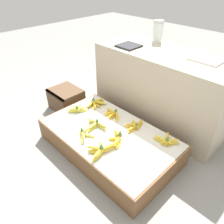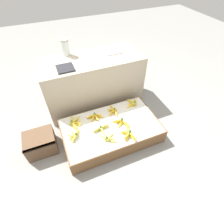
% 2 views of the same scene
% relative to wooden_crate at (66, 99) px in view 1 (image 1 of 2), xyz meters
% --- Properties ---
extents(ground_plane, '(10.00, 10.00, 0.00)m').
position_rel_wooden_crate_xyz_m(ground_plane, '(0.89, -0.14, -0.12)').
color(ground_plane, gray).
extents(display_platform, '(1.25, 0.73, 0.21)m').
position_rel_wooden_crate_xyz_m(display_platform, '(0.89, -0.14, -0.02)').
color(display_platform, brown).
rests_on(display_platform, ground_plane).
extents(back_vendor_table, '(1.43, 0.59, 0.77)m').
position_rel_wooden_crate_xyz_m(back_vendor_table, '(0.91, 0.62, 0.26)').
color(back_vendor_table, tan).
rests_on(back_vendor_table, ground_plane).
extents(wooden_crate, '(0.36, 0.31, 0.25)m').
position_rel_wooden_crate_xyz_m(wooden_crate, '(0.00, 0.00, 0.00)').
color(wooden_crate, brown).
rests_on(wooden_crate, ground_plane).
extents(banana_bunch_front_midleft, '(0.19, 0.22, 0.09)m').
position_rel_wooden_crate_xyz_m(banana_bunch_front_midleft, '(0.77, -0.32, 0.11)').
color(banana_bunch_front_midleft, '#DBCC4C').
rests_on(banana_bunch_front_midleft, display_platform).
extents(banana_bunch_front_midright, '(0.16, 0.26, 0.11)m').
position_rel_wooden_crate_xyz_m(banana_bunch_front_midright, '(1.03, -0.36, 0.12)').
color(banana_bunch_front_midright, gold).
rests_on(banana_bunch_front_midright, display_platform).
extents(banana_bunch_middle_left, '(0.17, 0.20, 0.10)m').
position_rel_wooden_crate_xyz_m(banana_bunch_middle_left, '(0.42, -0.14, 0.12)').
color(banana_bunch_middle_left, gold).
rests_on(banana_bunch_middle_left, display_platform).
extents(banana_bunch_middle_midleft, '(0.25, 0.16, 0.09)m').
position_rel_wooden_crate_xyz_m(banana_bunch_middle_midleft, '(0.75, -0.17, 0.12)').
color(banana_bunch_middle_midleft, gold).
rests_on(banana_bunch_middle_midleft, display_platform).
extents(banana_bunch_middle_midright, '(0.20, 0.18, 0.11)m').
position_rel_wooden_crate_xyz_m(banana_bunch_middle_midright, '(1.02, -0.17, 0.12)').
color(banana_bunch_middle_midright, gold).
rests_on(banana_bunch_middle_midright, display_platform).
extents(banana_bunch_back_left, '(0.17, 0.25, 0.09)m').
position_rel_wooden_crate_xyz_m(banana_bunch_back_left, '(0.46, 0.07, 0.11)').
color(banana_bunch_back_left, gold).
rests_on(banana_bunch_back_left, display_platform).
extents(banana_bunch_back_midleft, '(0.23, 0.15, 0.08)m').
position_rel_wooden_crate_xyz_m(banana_bunch_back_midleft, '(0.74, 0.07, 0.11)').
color(banana_bunch_back_midleft, gold).
rests_on(banana_bunch_back_midleft, display_platform).
extents(banana_bunch_back_midright, '(0.14, 0.24, 0.08)m').
position_rel_wooden_crate_xyz_m(banana_bunch_back_midright, '(1.01, 0.08, 0.11)').
color(banana_bunch_back_midright, gold).
rests_on(banana_bunch_back_midright, display_platform).
extents(banana_bunch_back_right, '(0.21, 0.17, 0.09)m').
position_rel_wooden_crate_xyz_m(banana_bunch_back_right, '(1.33, 0.11, 0.12)').
color(banana_bunch_back_right, gold).
rests_on(banana_bunch_back_right, display_platform).
extents(glass_jar, '(0.11, 0.11, 0.22)m').
position_rel_wooden_crate_xyz_m(glass_jar, '(0.63, 0.84, 0.76)').
color(glass_jar, silver).
rests_on(glass_jar, back_vendor_table).
extents(foam_tray_white, '(0.27, 0.18, 0.02)m').
position_rel_wooden_crate_xyz_m(foam_tray_white, '(1.27, 0.68, 0.66)').
color(foam_tray_white, white).
rests_on(foam_tray_white, back_vendor_table).
extents(foam_tray_dark, '(0.21, 0.21, 0.02)m').
position_rel_wooden_crate_xyz_m(foam_tray_dark, '(0.54, 0.49, 0.66)').
color(foam_tray_dark, '#232328').
rests_on(foam_tray_dark, back_vendor_table).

